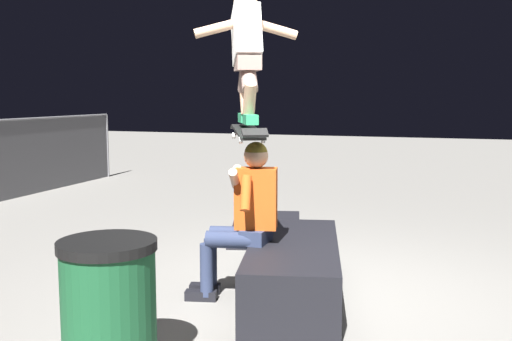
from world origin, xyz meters
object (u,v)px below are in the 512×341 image
Objects in this scene: skater_airborne at (247,50)px; kicker_ramp at (265,234)px; ledge_box_main at (294,271)px; skateboard at (248,132)px; person_sitting_on_ledge at (243,212)px; trash_bin at (109,308)px.

skater_airborne is 2.72m from kicker_ramp.
ledge_box_main is 1.85× the size of skateboard.
skateboard is 0.69m from skater_airborne.
skater_airborne is (0.05, 0.03, 0.69)m from skateboard.
kicker_ramp is (1.79, 0.40, -2.02)m from skater_airborne.
trash_bin is at bearing 169.51° from person_sitting_on_ledge.
kicker_ramp is (2.04, 0.46, -0.68)m from person_sitting_on_ledge.
person_sitting_on_ledge is at bearing -167.49° from skater_airborne.
trash_bin is (-1.77, 0.26, -0.96)m from skateboard.
ledge_box_main is at bearing -101.33° from skateboard.
skateboard is (0.21, 0.03, 0.65)m from person_sitting_on_ledge.
person_sitting_on_ledge is at bearing 106.54° from ledge_box_main.
skateboard is 0.90× the size of skater_airborne.
kicker_ramp is at bearing 12.62° from person_sitting_on_ledge.
trash_bin is (-1.68, 0.69, 0.18)m from ledge_box_main.
skater_airborne reaches higher than skateboard.
skater_airborne is 2.46m from trash_bin.
person_sitting_on_ledge is (-0.12, 0.40, 0.49)m from ledge_box_main.
skateboard is at bearing -166.96° from kicker_ramp.
ledge_box_main is 2.12m from kicker_ramp.
kicker_ramp is 1.54× the size of trash_bin.
person_sitting_on_ledge reaches higher than trash_bin.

